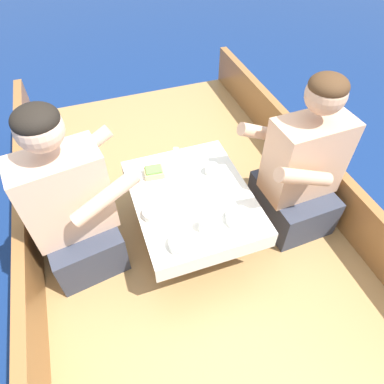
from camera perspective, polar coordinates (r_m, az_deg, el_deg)
The scene contains 18 objects.
ground_plane at distance 2.31m, azimuth 0.72°, elevation -13.18°, with size 60.00×60.00×0.00m, color navy.
boat_deck at distance 2.17m, azimuth 0.76°, elevation -11.10°, with size 1.83×3.50×0.32m, color #A87F4C.
gunwale_port at distance 1.93m, azimuth -25.46°, elevation -12.51°, with size 0.06×3.50×0.31m, color #936033.
gunwale_starboard at distance 2.27m, azimuth 22.39°, elevation 0.30°, with size 0.06×3.50×0.31m, color #936033.
cockpit_table at distance 1.84m, azimuth 0.00°, elevation -1.20°, with size 0.61×0.76×0.35m.
person_port at distance 1.80m, azimuth -19.38°, elevation -2.62°, with size 0.57×0.51×0.97m.
person_starboard at distance 1.98m, azimuth 17.56°, elevation 3.04°, with size 0.54×0.46×0.96m.
plate_sandwich at distance 1.92m, azimuth -6.29°, elevation 2.72°, with size 0.20×0.20×0.01m.
plate_bread at distance 1.81m, azimuth 3.09°, elevation -0.62°, with size 0.20×0.20×0.01m.
sandwich at distance 1.90m, azimuth -6.35°, elevation 3.31°, with size 0.12×0.09×0.05m.
bowl_port_near at distance 1.70m, azimuth 7.92°, elevation -4.29°, with size 0.13×0.13×0.04m.
bowl_starboard_near at distance 1.72m, azimuth -6.36°, elevation -3.43°, with size 0.11×0.11×0.04m.
bowl_center_far at distance 1.59m, azimuth -1.64°, elevation -8.56°, with size 0.13×0.13×0.04m.
coffee_cup_port at distance 1.64m, azimuth 2.23°, elevation -5.49°, with size 0.09×0.06×0.07m.
coffee_cup_starboard at distance 1.92m, azimuth 3.29°, elevation 3.86°, with size 0.10×0.07×0.06m.
utensil_knife_port at distance 1.91m, azimuth 0.46°, elevation 2.56°, with size 0.08×0.16×0.00m.
utensil_spoon_center at distance 2.07m, azimuth -1.74°, elevation 6.89°, with size 0.12×0.14×0.01m.
utensil_spoon_starboard at distance 1.82m, azimuth -5.25°, elevation -0.48°, with size 0.05×0.17×0.01m.
Camera 1 is at (-0.41, -1.08, 2.00)m, focal length 32.00 mm.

